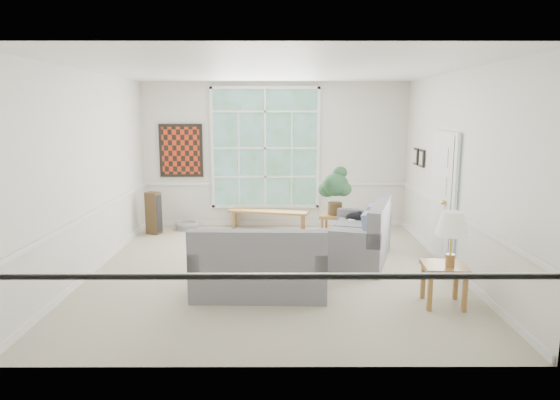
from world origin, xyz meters
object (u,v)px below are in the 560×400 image
Objects in this scene: coffee_table at (269,254)px; side_table at (443,285)px; loveseat_right at (357,231)px; end_table at (335,227)px; loveseat_front at (259,259)px.

side_table reaches higher than coffee_table.
loveseat_right is 1.30m from end_table.
loveseat_front is 1.58× the size of coffee_table.
loveseat_right reaches higher than loveseat_front.
side_table is at bearing -40.60° from coffee_table.
loveseat_right reaches higher than end_table.
loveseat_front is 2.37m from side_table.
loveseat_right is at bearing -80.37° from end_table.
loveseat_front is at bearing -118.21° from loveseat_right.
loveseat_right reaches higher than coffee_table.
loveseat_right is 3.60× the size of end_table.
loveseat_front reaches higher than end_table.
side_table reaches higher than end_table.
loveseat_right is 1.64× the size of coffee_table.
loveseat_front reaches higher than coffee_table.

